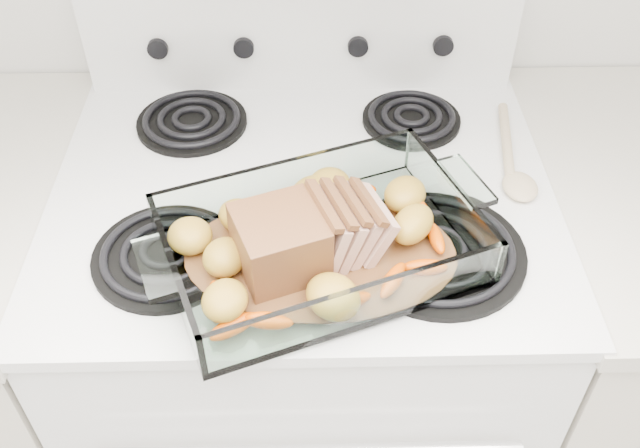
{
  "coord_description": "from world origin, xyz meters",
  "views": [
    {
      "loc": [
        0.01,
        0.8,
        1.66
      ],
      "look_at": [
        0.02,
        1.5,
        0.99
      ],
      "focal_mm": 40.0,
      "sensor_mm": 36.0,
      "label": 1
    }
  ],
  "objects_px": {
    "electric_range": "(306,354)",
    "baking_dish": "(320,249)",
    "pork_roast": "(298,233)",
    "counter_right": "(632,353)"
  },
  "relations": [
    {
      "from": "electric_range",
      "to": "pork_roast",
      "type": "relative_size",
      "value": 5.43
    },
    {
      "from": "baking_dish",
      "to": "counter_right",
      "type": "bearing_deg",
      "value": -5.47
    },
    {
      "from": "pork_roast",
      "to": "baking_dish",
      "type": "bearing_deg",
      "value": -2.29
    },
    {
      "from": "baking_dish",
      "to": "pork_roast",
      "type": "xyz_separation_m",
      "value": [
        -0.03,
        0.0,
        0.03
      ]
    },
    {
      "from": "counter_right",
      "to": "baking_dish",
      "type": "bearing_deg",
      "value": -164.73
    },
    {
      "from": "baking_dish",
      "to": "electric_range",
      "type": "bearing_deg",
      "value": 77.23
    },
    {
      "from": "electric_range",
      "to": "baking_dish",
      "type": "distance_m",
      "value": 0.51
    },
    {
      "from": "baking_dish",
      "to": "pork_roast",
      "type": "height_order",
      "value": "pork_roast"
    },
    {
      "from": "electric_range",
      "to": "baking_dish",
      "type": "relative_size",
      "value": 2.74
    },
    {
      "from": "pork_roast",
      "to": "counter_right",
      "type": "bearing_deg",
      "value": 12.34
    }
  ]
}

